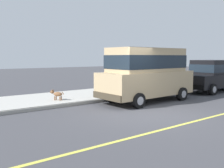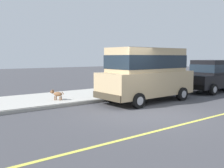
{
  "view_description": "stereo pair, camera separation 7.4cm",
  "coord_description": "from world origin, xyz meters",
  "views": [
    {
      "loc": [
        6.4,
        -6.74,
        2.12
      ],
      "look_at": [
        -2.91,
        0.35,
        0.85
      ],
      "focal_mm": 40.41,
      "sensor_mm": 36.0,
      "label": 1
    },
    {
      "loc": [
        6.45,
        -6.68,
        2.12
      ],
      "look_at": [
        -2.91,
        0.35,
        0.85
      ],
      "focal_mm": 40.41,
      "sensor_mm": 36.0,
      "label": 2
    }
  ],
  "objects": [
    {
      "name": "ground_plane",
      "position": [
        0.0,
        0.0,
        0.0
      ],
      "size": [
        80.0,
        80.0,
        0.0
      ],
      "primitive_type": "plane",
      "color": "#424247"
    },
    {
      "name": "curb",
      "position": [
        -3.2,
        0.0,
        0.07
      ],
      "size": [
        0.16,
        64.0,
        0.14
      ],
      "primitive_type": "cube",
      "color": "gray",
      "rests_on": "ground"
    },
    {
      "name": "sidewalk",
      "position": [
        -5.0,
        0.0,
        0.07
      ],
      "size": [
        3.6,
        64.0,
        0.14
      ],
      "primitive_type": "cube",
      "color": "#B7B5AD",
      "rests_on": "ground"
    },
    {
      "name": "lane_centre_line",
      "position": [
        1.6,
        0.0,
        0.0
      ],
      "size": [
        0.12,
        57.6,
        0.01
      ],
      "primitive_type": "cube",
      "color": "#E0D64C",
      "rests_on": "ground"
    },
    {
      "name": "car_tan_van",
      "position": [
        -2.09,
        1.79,
        1.39
      ],
      "size": [
        2.25,
        4.96,
        2.52
      ],
      "color": "tan",
      "rests_on": "ground"
    },
    {
      "name": "car_black_sedan",
      "position": [
        -2.16,
        7.39,
        0.98
      ],
      "size": [
        2.14,
        4.66,
        1.92
      ],
      "color": "black",
      "rests_on": "ground"
    },
    {
      "name": "dog_brown",
      "position": [
        -4.21,
        -1.85,
        0.43
      ],
      "size": [
        0.66,
        0.47,
        0.49
      ],
      "color": "brown",
      "rests_on": "sidewalk"
    }
  ]
}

